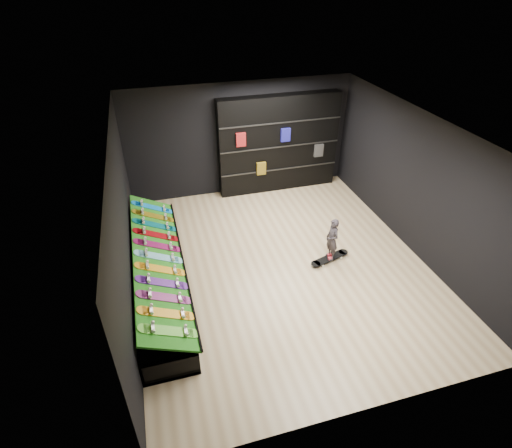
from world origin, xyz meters
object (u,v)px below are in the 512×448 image
object	(u,v)px
child	(331,247)
back_shelving	(279,144)
display_rack	(159,277)
floor_skateboard	(330,259)

from	to	relation	value
child	back_shelving	bearing A→B (deg)	175.95
display_rack	back_shelving	size ratio (longest dim) A/B	1.37
back_shelving	floor_skateboard	xyz separation A→B (m)	(0.03, -3.50, -1.27)
back_shelving	floor_skateboard	world-z (taller)	back_shelving
back_shelving	floor_skateboard	size ratio (longest dim) A/B	3.36
display_rack	back_shelving	bearing A→B (deg)	42.89
display_rack	back_shelving	distance (m)	4.99
floor_skateboard	display_rack	bearing A→B (deg)	160.96
back_shelving	floor_skateboard	distance (m)	3.73
back_shelving	child	distance (m)	3.62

